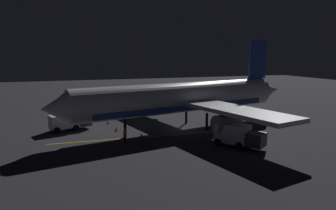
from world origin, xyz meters
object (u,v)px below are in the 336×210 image
airliner (185,98)px  baggage_truck (69,122)px  ground_crew_worker (125,136)px  catering_truck (237,136)px  traffic_cone_under_wing (116,129)px  traffic_cone_near_right (141,135)px  traffic_cone_near_left (108,122)px

airliner → baggage_truck: 16.51m
airliner → ground_crew_worker: bearing=116.5°
catering_truck → traffic_cone_under_wing: (11.99, 11.70, -1.04)m
catering_truck → ground_crew_worker: 13.05m
baggage_truck → traffic_cone_near_right: bearing=-128.6°
traffic_cone_under_wing → ground_crew_worker: bearing=179.6°
traffic_cone_near_left → traffic_cone_near_right: 9.79m
traffic_cone_near_right → catering_truck: bearing=-129.5°
baggage_truck → traffic_cone_near_left: 6.36m
catering_truck → traffic_cone_near_left: (17.02, 12.07, -1.04)m
baggage_truck → traffic_cone_near_left: bearing=-66.4°
baggage_truck → traffic_cone_near_left: baggage_truck is taller
traffic_cone_near_right → traffic_cone_under_wing: size_ratio=1.00×
baggage_truck → catering_truck: 22.99m
airliner → catering_truck: bearing=-168.4°
traffic_cone_under_wing → catering_truck: bearing=-135.7°
catering_truck → traffic_cone_near_right: catering_truck is taller
airliner → traffic_cone_under_wing: size_ratio=70.08×
airliner → catering_truck: (-10.44, -2.15, -3.00)m
baggage_truck → traffic_cone_near_right: size_ratio=10.62×
catering_truck → traffic_cone_under_wing: catering_truck is taller
traffic_cone_near_left → traffic_cone_under_wing: (-5.03, -0.37, 0.00)m
ground_crew_worker → baggage_truck: bearing=34.6°
baggage_truck → catering_truck: (-14.50, -17.84, 0.13)m
airliner → traffic_cone_near_left: airliner is taller
ground_crew_worker → traffic_cone_near_left: (11.36, 0.32, -0.64)m
airliner → traffic_cone_near_right: (-2.80, 7.11, -4.04)m
airliner → ground_crew_worker: 11.25m
traffic_cone_near_left → airliner: bearing=-123.5°
ground_crew_worker → traffic_cone_near_left: bearing=1.6°
ground_crew_worker → airliner: bearing=-63.5°
airliner → catering_truck: size_ratio=6.71×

